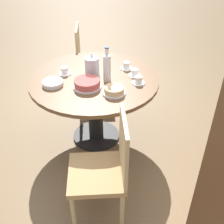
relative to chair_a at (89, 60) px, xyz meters
name	(u,v)px	position (x,y,z in m)	size (l,w,h in m)	color
ground_plane	(96,136)	(0.42, 0.83, -0.48)	(14.00, 14.00, 0.00)	brown
dining_table	(95,92)	(0.42, 0.83, 0.09)	(1.24, 1.24, 0.73)	black
chair_a	(89,60)	(0.00, 0.00, 0.00)	(0.58, 0.58, 0.92)	tan
chair_b	(105,168)	(0.83, 1.67, 0.00)	(0.57, 0.57, 0.92)	tan
coffee_pot	(92,66)	(0.40, 0.78, 0.35)	(0.14, 0.14, 0.22)	silver
water_bottle	(107,67)	(0.34, 0.94, 0.38)	(0.07, 0.07, 0.33)	silver
cake_main	(87,84)	(0.56, 0.95, 0.28)	(0.26, 0.26, 0.07)	silver
cake_second	(114,91)	(0.42, 1.18, 0.28)	(0.20, 0.20, 0.06)	silver
cup_a	(126,66)	(0.05, 0.85, 0.28)	(0.13, 0.13, 0.07)	white
cup_b	(138,80)	(0.13, 1.15, 0.28)	(0.13, 0.13, 0.07)	white
cup_c	(65,71)	(0.61, 0.61, 0.28)	(0.13, 0.13, 0.07)	white
cup_d	(135,73)	(0.07, 1.02, 0.28)	(0.13, 0.13, 0.07)	white
plate_stack	(53,83)	(0.80, 0.74, 0.27)	(0.19, 0.19, 0.04)	white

